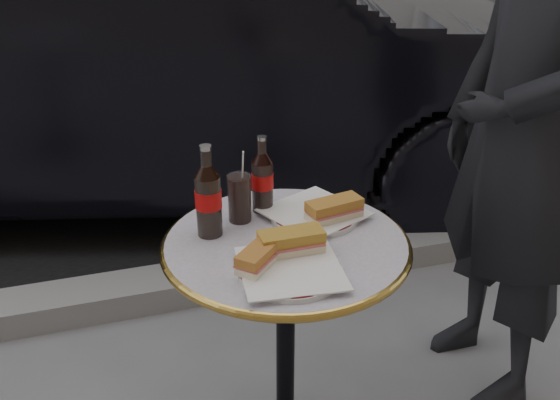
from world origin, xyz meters
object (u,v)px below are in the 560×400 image
object	(u,v)px
cola_glass	(240,198)
parked_car	(183,61)
plate_right	(314,215)
cola_bottle_right	(262,174)
cola_bottle_left	(208,191)
plate_left	(291,271)
bistro_table	(285,356)
pedestrian	(524,136)

from	to	relation	value
cola_glass	parked_car	world-z (taller)	parked_car
plate_right	cola_bottle_right	bearing A→B (deg)	146.37
cola_bottle_left	parked_car	world-z (taller)	parked_car
plate_left	plate_right	xyz separation A→B (m)	(0.15, 0.24, -0.00)
bistro_table	cola_bottle_left	distance (m)	0.52
plate_left	parked_car	xyz separation A→B (m)	(0.09, 2.09, -0.01)
bistro_table	plate_right	bearing A→B (deg)	41.19
bistro_table	cola_glass	distance (m)	0.46
cola_bottle_right	cola_glass	bearing A→B (deg)	-152.78
plate_right	cola_glass	size ratio (longest dim) A/B	1.86
cola_bottle_left	cola_bottle_right	size ratio (longest dim) A/B	1.12
bistro_table	pedestrian	xyz separation A→B (m)	(0.75, 0.12, 0.52)
plate_right	cola_bottle_left	size ratio (longest dim) A/B	0.99
plate_left	parked_car	size ratio (longest dim) A/B	0.05
cola_bottle_right	pedestrian	size ratio (longest dim) A/B	0.12
plate_left	cola_bottle_left	world-z (taller)	cola_bottle_left
bistro_table	cola_bottle_right	bearing A→B (deg)	93.36
cola_bottle_right	parked_car	xyz separation A→B (m)	(0.07, 1.77, -0.11)
cola_bottle_left	parked_car	size ratio (longest dim) A/B	0.05
cola_glass	bistro_table	bearing A→B (deg)	-58.93
bistro_table	cola_bottle_right	distance (m)	0.50
parked_car	plate_right	bearing A→B (deg)	-163.42
cola_bottle_left	pedestrian	size ratio (longest dim) A/B	0.14
cola_bottle_right	cola_glass	distance (m)	0.09
plate_left	pedestrian	bearing A→B (deg)	18.73
cola_bottle_left	cola_glass	size ratio (longest dim) A/B	1.87
bistro_table	parked_car	distance (m)	1.98
parked_car	cola_bottle_left	bearing A→B (deg)	-172.09
pedestrian	cola_glass	bearing A→B (deg)	-89.47
cola_bottle_right	cola_glass	size ratio (longest dim) A/B	1.67
plate_right	parked_car	bearing A→B (deg)	91.58
bistro_table	plate_right	xyz separation A→B (m)	(0.11, 0.10, 0.37)
plate_left	cola_bottle_right	xyz separation A→B (m)	(0.03, 0.32, 0.10)
plate_right	pedestrian	xyz separation A→B (m)	(0.64, 0.02, 0.14)
bistro_table	cola_glass	size ratio (longest dim) A/B	5.72
plate_left	cola_bottle_left	bearing A→B (deg)	120.16
bistro_table	cola_glass	bearing A→B (deg)	121.07
bistro_table	pedestrian	bearing A→B (deg)	8.99
plate_right	cola_bottle_left	world-z (taller)	cola_bottle_left
cola_bottle_left	cola_glass	bearing A→B (deg)	29.29
plate_left	plate_right	world-z (taller)	same
plate_left	cola_glass	bearing A→B (deg)	99.19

